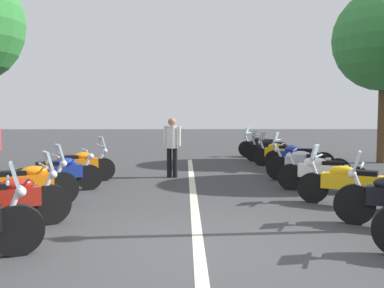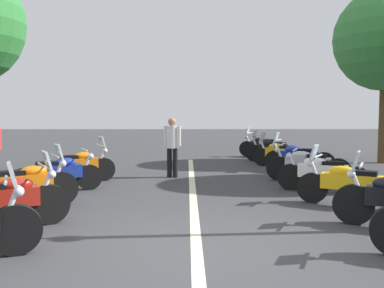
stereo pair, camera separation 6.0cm
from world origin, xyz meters
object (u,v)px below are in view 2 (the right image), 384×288
motorcycle_left_row_4 (78,165)px  motorcycle_right_row_6 (280,153)px  motorcycle_left_row_1 (6,200)px  motorcycle_right_row_4 (307,165)px  motorcycle_right_row_3 (322,173)px  motorcycle_right_row_2 (350,183)px  motorcycle_left_row_2 (26,184)px  bystander_0 (172,143)px  motorcycle_left_row_3 (58,173)px  motorcycle_right_row_5 (298,158)px  motorcycle_right_row_7 (272,150)px  motorcycle_right_row_8 (263,146)px

motorcycle_left_row_4 → motorcycle_right_row_6: (3.13, -6.03, -0.00)m
motorcycle_left_row_1 → motorcycle_right_row_4: motorcycle_left_row_1 is taller
motorcycle_right_row_3 → motorcycle_right_row_6: 4.53m
motorcycle_right_row_2 → motorcycle_right_row_6: size_ratio=1.10×
motorcycle_left_row_2 → motorcycle_right_row_6: (6.19, -6.25, -0.02)m
motorcycle_right_row_2 → bystander_0: bearing=-16.2°
motorcycle_left_row_1 → motorcycle_left_row_2: (1.43, 0.23, 0.00)m
motorcycle_right_row_6 → motorcycle_left_row_3: bearing=68.1°
motorcycle_left_row_2 → motorcycle_right_row_3: (1.67, -6.23, -0.03)m
motorcycle_left_row_3 → motorcycle_right_row_2: bearing=-39.4°
motorcycle_right_row_3 → bystander_0: 4.25m
motorcycle_right_row_2 → motorcycle_right_row_3: bearing=-57.5°
motorcycle_right_row_5 → motorcycle_right_row_7: (2.83, 0.24, -0.01)m
motorcycle_left_row_4 → motorcycle_right_row_3: size_ratio=0.94×
motorcycle_right_row_5 → motorcycle_right_row_6: 1.50m
motorcycle_left_row_1 → bystander_0: bearing=36.1°
motorcycle_right_row_4 → motorcycle_right_row_7: bearing=-67.0°
motorcycle_right_row_4 → bystander_0: bearing=9.2°
motorcycle_left_row_1 → motorcycle_right_row_4: 7.55m
motorcycle_left_row_2 → motorcycle_right_row_3: bearing=-14.5°
motorcycle_left_row_3 → motorcycle_right_row_3: bearing=-25.6°
motorcycle_left_row_2 → motorcycle_right_row_3: 6.45m
motorcycle_right_row_2 → motorcycle_right_row_4: motorcycle_right_row_2 is taller
motorcycle_right_row_2 → motorcycle_right_row_7: bearing=-59.5°
motorcycle_right_row_6 → bystander_0: bystander_0 is taller
motorcycle_left_row_4 → motorcycle_right_row_7: size_ratio=0.98×
motorcycle_right_row_4 → motorcycle_right_row_5: 1.65m
motorcycle_right_row_6 → motorcycle_right_row_4: bearing=122.7°
motorcycle_right_row_6 → motorcycle_left_row_1: bearing=83.7°
motorcycle_left_row_3 → motorcycle_right_row_5: bearing=0.1°
motorcycle_right_row_2 → motorcycle_left_row_4: bearing=4.3°
motorcycle_left_row_3 → motorcycle_right_row_4: bearing=-12.7°
motorcycle_right_row_3 → motorcycle_right_row_6: bearing=-68.3°
motorcycle_left_row_4 → motorcycle_right_row_7: motorcycle_right_row_7 is taller
motorcycle_left_row_3 → motorcycle_right_row_5: size_ratio=0.99×
motorcycle_left_row_1 → motorcycle_right_row_8: (10.65, -5.97, -0.00)m
motorcycle_left_row_3 → motorcycle_right_row_3: motorcycle_right_row_3 is taller
motorcycle_right_row_5 → motorcycle_right_row_8: size_ratio=1.01×
motorcycle_right_row_8 → motorcycle_right_row_4: bearing=116.0°
motorcycle_right_row_4 → motorcycle_right_row_8: bearing=-66.9°
motorcycle_left_row_2 → motorcycle_right_row_4: 7.00m
motorcycle_left_row_1 → motorcycle_left_row_3: bearing=63.0°
motorcycle_right_row_8 → motorcycle_right_row_2: bearing=115.9°
motorcycle_left_row_1 → motorcycle_right_row_2: 6.26m
motorcycle_right_row_5 → motorcycle_right_row_6: motorcycle_right_row_5 is taller
motorcycle_left_row_2 → motorcycle_right_row_7: 9.79m
motorcycle_right_row_7 → motorcycle_right_row_4: bearing=115.4°
motorcycle_right_row_4 → bystander_0: 3.75m
motorcycle_left_row_1 → motorcycle_right_row_5: (6.15, -6.24, 0.00)m
motorcycle_right_row_6 → motorcycle_right_row_8: (3.02, 0.04, 0.01)m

